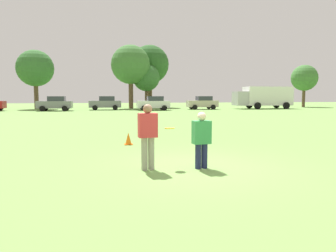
{
  "coord_description": "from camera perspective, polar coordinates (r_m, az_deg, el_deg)",
  "views": [
    {
      "loc": [
        -2.19,
        -8.05,
        1.93
      ],
      "look_at": [
        -0.34,
        2.31,
        0.9
      ],
      "focal_mm": 33.61,
      "sensor_mm": 36.0,
      "label": 1
    }
  ],
  "objects": [
    {
      "name": "ground_plane",
      "position": [
        8.56,
        5.03,
        -7.46
      ],
      "size": [
        147.57,
        147.57,
        0.0
      ],
      "primitive_type": "plane",
      "color": "#6B9347"
    },
    {
      "name": "player_thrower",
      "position": [
        8.09,
        -3.69,
        -1.3
      ],
      "size": [
        0.5,
        0.32,
        1.71
      ],
      "color": "gray",
      "rests_on": "ground"
    },
    {
      "name": "player_defender",
      "position": [
        8.3,
        6.09,
        -2.06
      ],
      "size": [
        0.49,
        0.32,
        1.5
      ],
      "color": "#1E234C",
      "rests_on": "ground"
    },
    {
      "name": "frisbee",
      "position": [
        8.36,
        0.3,
        -0.41
      ],
      "size": [
        0.27,
        0.27,
        0.04
      ],
      "color": "yellow"
    },
    {
      "name": "traffic_cone",
      "position": [
        12.43,
        -7.2,
        -2.32
      ],
      "size": [
        0.32,
        0.32,
        0.48
      ],
      "color": "#D8590C",
      "rests_on": "ground"
    },
    {
      "name": "parked_car_mid_left",
      "position": [
        41.74,
        -19.78,
        3.87
      ],
      "size": [
        4.21,
        2.24,
        1.82
      ],
      "color": "slate",
      "rests_on": "ground"
    },
    {
      "name": "parked_car_center",
      "position": [
        42.94,
        -11.26,
        4.13
      ],
      "size": [
        4.21,
        2.24,
        1.82
      ],
      "color": "slate",
      "rests_on": "ground"
    },
    {
      "name": "parked_car_mid_right",
      "position": [
        40.92,
        -2.62,
        4.16
      ],
      "size": [
        4.21,
        2.24,
        1.82
      ],
      "color": "silver",
      "rests_on": "ground"
    },
    {
      "name": "parked_car_near_right",
      "position": [
        44.12,
        6.28,
        4.23
      ],
      "size": [
        4.21,
        2.24,
        1.82
      ],
      "color": "#B7AD99",
      "rests_on": "ground"
    },
    {
      "name": "box_truck",
      "position": [
        47.98,
        16.96,
        5.12
      ],
      "size": [
        8.51,
        3.05,
        3.18
      ],
      "color": "white",
      "rests_on": "ground"
    },
    {
      "name": "tree_west_maple",
      "position": [
        48.53,
        -22.94,
        9.59
      ],
      "size": [
        5.1,
        5.1,
        8.28
      ],
      "color": "brown",
      "rests_on": "ground"
    },
    {
      "name": "tree_center_elm",
      "position": [
        47.51,
        -6.8,
        10.96
      ],
      "size": [
        5.74,
        5.74,
        9.33
      ],
      "color": "brown",
      "rests_on": "ground"
    },
    {
      "name": "tree_east_birch",
      "position": [
        48.29,
        -3.96,
        8.69
      ],
      "size": [
        4.09,
        4.09,
        6.64
      ],
      "color": "brown",
      "rests_on": "ground"
    },
    {
      "name": "tree_east_oak",
      "position": [
        51.29,
        -3.33,
        11.05
      ],
      "size": [
        6.11,
        6.11,
        9.93
      ],
      "color": "brown",
      "rests_on": "ground"
    },
    {
      "name": "tree_far_east_pine",
      "position": [
        57.51,
        23.5,
        7.98
      ],
      "size": [
        4.29,
        4.29,
        6.98
      ],
      "color": "brown",
      "rests_on": "ground"
    }
  ]
}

